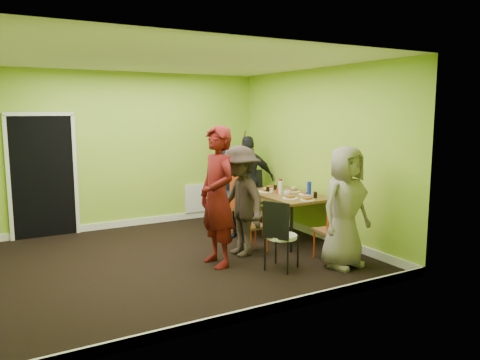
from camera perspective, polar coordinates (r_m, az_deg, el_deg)
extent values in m
plane|color=black|center=(6.91, -7.56, -9.43)|extent=(5.00, 5.00, 0.00)
cube|color=#8EC131|center=(8.74, -13.26, 3.54)|extent=(5.00, 0.04, 2.80)
cube|color=#8EC131|center=(4.62, 2.57, -0.42)|extent=(5.00, 0.04, 2.80)
cube|color=#8EC131|center=(7.88, 9.37, 3.15)|extent=(0.04, 4.50, 2.80)
cube|color=white|center=(6.62, -8.04, 14.33)|extent=(5.00, 4.50, 0.04)
cube|color=black|center=(8.46, -22.90, 0.36)|extent=(1.00, 0.05, 2.04)
cube|color=white|center=(9.29, -5.27, -2.22)|extent=(0.50, 0.04, 0.55)
cylinder|color=black|center=(7.09, 6.28, -5.96)|extent=(0.04, 0.04, 0.71)
cylinder|color=black|center=(7.56, 11.11, -5.16)|extent=(0.04, 0.04, 0.71)
cylinder|color=black|center=(8.21, 0.66, -3.91)|extent=(0.04, 0.04, 0.71)
cylinder|color=black|center=(8.62, 5.16, -3.35)|extent=(0.04, 0.04, 0.71)
cube|color=brown|center=(7.78, 5.70, -1.84)|extent=(0.90, 1.50, 0.04)
cylinder|color=red|center=(7.89, -0.95, -5.26)|extent=(0.03, 0.03, 0.48)
cylinder|color=red|center=(7.65, 1.01, -5.71)|extent=(0.03, 0.03, 0.48)
cylinder|color=red|center=(8.15, 0.86, -4.82)|extent=(0.03, 0.03, 0.48)
cylinder|color=red|center=(7.91, 2.81, -5.24)|extent=(0.03, 0.03, 0.48)
cube|color=brown|center=(7.85, 0.93, -3.54)|extent=(0.54, 0.54, 0.04)
cube|color=red|center=(7.64, -0.10, -1.64)|extent=(0.15, 0.40, 0.54)
cylinder|color=red|center=(7.17, -0.04, -7.06)|extent=(0.02, 0.02, 0.39)
cylinder|color=red|center=(6.93, 1.32, -7.61)|extent=(0.02, 0.02, 0.39)
cylinder|color=red|center=(7.33, 1.91, -6.72)|extent=(0.02, 0.02, 0.39)
cylinder|color=red|center=(7.10, 3.30, -7.23)|extent=(0.02, 0.02, 0.39)
cube|color=brown|center=(7.08, 1.63, -5.62)|extent=(0.37, 0.37, 0.03)
cube|color=red|center=(6.93, 0.52, -3.92)|extent=(0.05, 0.33, 0.44)
cylinder|color=red|center=(8.96, 2.45, -3.75)|extent=(0.03, 0.03, 0.44)
cylinder|color=red|center=(8.85, 0.39, -3.88)|extent=(0.03, 0.03, 0.44)
cylinder|color=red|center=(8.65, 3.17, -4.20)|extent=(0.03, 0.03, 0.44)
cylinder|color=red|center=(8.54, 1.04, -4.34)|extent=(0.03, 0.03, 0.44)
cube|color=brown|center=(8.70, 1.77, -2.61)|extent=(0.47, 0.47, 0.04)
cube|color=red|center=(8.83, 1.40, -0.69)|extent=(0.37, 0.11, 0.49)
cylinder|color=red|center=(6.65, 10.53, -8.31)|extent=(0.02, 0.02, 0.42)
cylinder|color=red|center=(6.83, 12.77, -7.93)|extent=(0.02, 0.02, 0.42)
cylinder|color=red|center=(6.90, 9.03, -7.65)|extent=(0.02, 0.02, 0.42)
cylinder|color=red|center=(7.08, 11.22, -7.30)|extent=(0.02, 0.02, 0.42)
cube|color=brown|center=(6.81, 10.94, -6.09)|extent=(0.41, 0.41, 0.04)
cube|color=red|center=(6.61, 11.88, -4.30)|extent=(0.36, 0.06, 0.47)
cylinder|color=black|center=(6.30, 3.04, -9.04)|extent=(0.03, 0.03, 0.44)
cylinder|color=black|center=(6.16, 5.83, -9.48)|extent=(0.03, 0.03, 0.44)
cylinder|color=black|center=(6.58, 4.39, -8.28)|extent=(0.03, 0.03, 0.44)
cylinder|color=black|center=(6.45, 7.07, -8.67)|extent=(0.03, 0.03, 0.44)
cylinder|color=white|center=(6.31, 5.11, -6.87)|extent=(0.41, 0.41, 0.05)
cube|color=black|center=(6.08, 4.39, -4.96)|extent=(0.21, 0.34, 0.49)
cylinder|color=brown|center=(9.24, -2.88, 0.65)|extent=(0.25, 0.40, 1.73)
cylinder|color=brown|center=(9.44, -0.46, 0.83)|extent=(0.25, 0.40, 1.73)
cylinder|color=brown|center=(9.12, -0.91, 0.55)|extent=(0.04, 0.39, 1.69)
cube|color=brown|center=(9.30, -1.51, 0.39)|extent=(0.47, 0.04, 0.04)
cylinder|color=white|center=(7.95, 3.16, -1.40)|extent=(0.25, 0.25, 0.01)
cylinder|color=white|center=(7.35, 6.13, -2.23)|extent=(0.24, 0.24, 0.01)
cylinder|color=white|center=(8.29, 3.68, -0.99)|extent=(0.23, 0.23, 0.01)
cylinder|color=white|center=(7.25, 8.25, -2.43)|extent=(0.21, 0.21, 0.01)
cylinder|color=white|center=(8.00, 6.49, -1.37)|extent=(0.24, 0.24, 0.01)
cylinder|color=white|center=(7.75, 8.06, -1.72)|extent=(0.24, 0.24, 0.01)
cylinder|color=white|center=(7.78, 4.94, -0.86)|extent=(0.07, 0.07, 0.22)
cylinder|color=#1728AE|center=(7.69, 8.43, -1.01)|extent=(0.07, 0.07, 0.22)
cylinder|color=red|center=(7.80, 4.50, -1.37)|extent=(0.03, 0.03, 0.07)
cylinder|color=black|center=(7.88, 3.40, -1.20)|extent=(0.06, 0.06, 0.09)
cylinder|color=black|center=(8.15, 4.32, -0.90)|extent=(0.06, 0.06, 0.09)
cylinder|color=black|center=(7.46, 9.17, -1.80)|extent=(0.06, 0.06, 0.10)
imported|color=white|center=(7.55, 5.79, -1.62)|extent=(0.12, 0.12, 0.10)
imported|color=white|center=(7.98, 6.52, -1.13)|extent=(0.09, 0.09, 0.08)
imported|color=#560E0E|center=(6.35, -2.77, -2.04)|extent=(0.50, 0.72, 1.92)
imported|color=#142232|center=(7.87, -1.79, -1.51)|extent=(0.69, 0.82, 1.50)
imported|color=#2E241F|center=(6.81, 0.00, -2.59)|extent=(0.67, 1.08, 1.62)
imported|color=black|center=(8.87, 1.07, 0.08)|extent=(1.04, 0.72, 1.64)
imported|color=gray|center=(6.46, 12.69, -3.25)|extent=(0.87, 0.62, 1.65)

